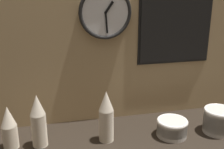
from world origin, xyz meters
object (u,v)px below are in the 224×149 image
cup_stack_left (38,121)px  cup_stack_center (106,116)px  bowl_stack_right (172,127)px  cup_stack_far_left (9,127)px  menu_board (176,15)px  wall_clock (105,13)px  bowl_stack_far_right (219,120)px

cup_stack_left → cup_stack_center: 33.80cm
bowl_stack_right → cup_stack_far_left: bearing=174.8°
menu_board → wall_clock: bearing=-178.8°
bowl_stack_right → wall_clock: size_ratio=0.57×
cup_stack_far_left → wall_clock: 76.25cm
bowl_stack_right → wall_clock: (-30.62, 26.29, 58.23)cm
cup_stack_far_left → cup_stack_left: bearing=-5.1°
cup_stack_left → bowl_stack_far_right: bearing=-4.9°
cup_stack_far_left → bowl_stack_far_right: cup_stack_far_left is taller
cup_stack_center → wall_clock: (4.53, 22.80, 49.58)cm
bowl_stack_right → menu_board: bearing=68.2°
cup_stack_left → bowl_stack_right: cup_stack_left is taller
cup_stack_center → menu_board: (46.01, 23.68, 46.93)cm
wall_clock → menu_board: size_ratio=0.52×
cup_stack_left → cup_stack_center: bearing=-4.8°
cup_stack_left → bowl_stack_right: size_ratio=1.65×
menu_board → bowl_stack_far_right: bearing=-61.9°
wall_clock → menu_board: 41.57cm
bowl_stack_right → wall_clock: bearing=139.3°
bowl_stack_far_right → wall_clock: wall_clock is taller
cup_stack_center → bowl_stack_far_right: 62.08cm
cup_stack_left → wall_clock: (38.21, 20.00, 49.58)cm
menu_board → cup_stack_center: bearing=-152.8°
wall_clock → bowl_stack_right: bearing=-40.7°
cup_stack_left → menu_board: 94.81cm
menu_board → cup_stack_far_left: bearing=-168.2°
cup_stack_center → wall_clock: wall_clock is taller
bowl_stack_far_right → menu_board: bearing=118.1°
cup_stack_center → cup_stack_far_left: bearing=175.2°
cup_stack_center → bowl_stack_right: (35.14, -3.49, -8.65)cm
cup_stack_left → cup_stack_far_left: (-14.13, 1.26, -2.61)cm
cup_stack_left → bowl_stack_far_right: (95.19, -8.10, -6.55)cm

